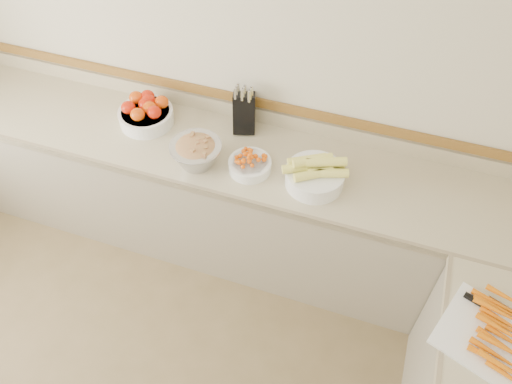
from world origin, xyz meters
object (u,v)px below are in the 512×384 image
(corn_bowl, at_px, (315,174))
(cutting_board, at_px, (498,337))
(cherry_tomato_bowl, at_px, (250,164))
(knife_block, at_px, (244,112))
(rhubarb_bowl, at_px, (196,152))
(tomato_bowl, at_px, (146,112))

(corn_bowl, xyz_separation_m, cutting_board, (0.98, -0.63, -0.05))
(cutting_board, bearing_deg, cherry_tomato_bowl, 155.45)
(knife_block, distance_m, cutting_board, 1.76)
(corn_bowl, distance_m, cutting_board, 1.17)
(rhubarb_bowl, bearing_deg, cherry_tomato_bowl, 9.24)
(cherry_tomato_bowl, height_order, cutting_board, cherry_tomato_bowl)
(cherry_tomato_bowl, relative_size, rhubarb_bowl, 0.82)
(knife_block, bearing_deg, cherry_tomato_bowl, -65.41)
(rhubarb_bowl, distance_m, cutting_board, 1.75)
(cherry_tomato_bowl, bearing_deg, rhubarb_bowl, -170.76)
(cherry_tomato_bowl, bearing_deg, corn_bowl, 2.72)
(knife_block, relative_size, cutting_board, 0.55)
(rhubarb_bowl, height_order, cutting_board, rhubarb_bowl)
(corn_bowl, relative_size, cutting_board, 0.62)
(knife_block, distance_m, cherry_tomato_bowl, 0.36)
(tomato_bowl, relative_size, cherry_tomato_bowl, 1.37)
(rhubarb_bowl, xyz_separation_m, cutting_board, (1.65, -0.57, -0.07))
(tomato_bowl, distance_m, cutting_board, 2.23)
(cutting_board, bearing_deg, tomato_bowl, 159.02)
(cherry_tomato_bowl, bearing_deg, tomato_bowl, 166.05)
(tomato_bowl, relative_size, corn_bowl, 0.94)
(cherry_tomato_bowl, bearing_deg, knife_block, 114.59)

